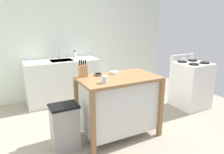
# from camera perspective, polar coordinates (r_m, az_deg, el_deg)

# --- Properties ---
(ground_plane) EXTENTS (5.99, 5.99, 0.00)m
(ground_plane) POSITION_cam_1_polar(r_m,az_deg,el_deg) (3.19, -0.38, -16.27)
(ground_plane) COLOR gray
(ground_plane) RESTS_ON ground
(wall_back) EXTENTS (4.99, 0.10, 2.60)m
(wall_back) POSITION_cam_1_polar(r_m,az_deg,el_deg) (4.72, -12.41, 10.43)
(wall_back) COLOR silver
(wall_back) RESTS_ON ground
(kitchen_island) EXTENTS (1.12, 0.68, 0.90)m
(kitchen_island) POSITION_cam_1_polar(r_m,az_deg,el_deg) (3.07, 1.74, -7.13)
(kitchen_island) COLOR olive
(kitchen_island) RESTS_ON ground
(knife_block) EXTENTS (0.11, 0.09, 0.25)m
(knife_block) POSITION_cam_1_polar(r_m,az_deg,el_deg) (2.95, -7.99, 1.78)
(knife_block) COLOR #AD7F4C
(knife_block) RESTS_ON kitchen_island
(bowl_ceramic_small) EXTENTS (0.12, 0.12, 0.04)m
(bowl_ceramic_small) POSITION_cam_1_polar(r_m,az_deg,el_deg) (3.10, 0.56, 1.25)
(bowl_ceramic_small) COLOR silver
(bowl_ceramic_small) RESTS_ON kitchen_island
(bowl_ceramic_wide) EXTENTS (0.11, 0.11, 0.03)m
(bowl_ceramic_wide) POSITION_cam_1_polar(r_m,az_deg,el_deg) (3.01, -3.80, 0.72)
(bowl_ceramic_wide) COLOR #564C47
(bowl_ceramic_wide) RESTS_ON kitchen_island
(drinking_cup) EXTENTS (0.07, 0.07, 0.09)m
(drinking_cup) POSITION_cam_1_polar(r_m,az_deg,el_deg) (2.64, -2.06, -0.67)
(drinking_cup) COLOR silver
(drinking_cup) RESTS_ON kitchen_island
(trash_bin) EXTENTS (0.36, 0.28, 0.63)m
(trash_bin) POSITION_cam_1_polar(r_m,az_deg,el_deg) (2.88, -12.74, -13.24)
(trash_bin) COLOR gray
(trash_bin) RESTS_ON ground
(sink_counter) EXTENTS (1.45, 0.60, 0.89)m
(sink_counter) POSITION_cam_1_polar(r_m,az_deg,el_deg) (4.49, -13.39, -1.01)
(sink_counter) COLOR silver
(sink_counter) RESTS_ON ground
(sink_faucet) EXTENTS (0.02, 0.02, 0.22)m
(sink_faucet) POSITION_cam_1_polar(r_m,az_deg,el_deg) (4.50, -14.27, 6.18)
(sink_faucet) COLOR #B7BCC1
(sink_faucet) RESTS_ON sink_counter
(bottle_dish_soap) EXTENTS (0.06, 0.06, 0.18)m
(bottle_dish_soap) POSITION_cam_1_polar(r_m,az_deg,el_deg) (4.45, -10.18, 5.94)
(bottle_dish_soap) COLOR white
(bottle_dish_soap) RESTS_ON sink_counter
(stove) EXTENTS (0.60, 0.60, 1.01)m
(stove) POSITION_cam_1_polar(r_m,az_deg,el_deg) (4.38, 20.76, -1.91)
(stove) COLOR white
(stove) RESTS_ON ground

